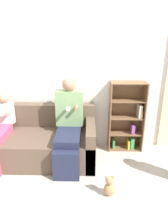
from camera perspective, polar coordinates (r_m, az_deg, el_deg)
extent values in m
plane|color=#BCB2A8|center=(2.98, -8.77, -18.22)|extent=(14.00, 14.00, 0.00)
cube|color=silver|center=(3.42, -6.95, 10.47)|extent=(10.00, 0.06, 2.55)
cube|color=brown|center=(3.27, -12.87, -10.28)|extent=(1.77, 0.74, 0.43)
cube|color=brown|center=(3.58, -11.41, -3.96)|extent=(1.77, 0.17, 0.81)
cube|color=brown|center=(3.13, 1.87, -9.15)|extent=(0.14, 0.74, 0.62)
cube|color=#232842|center=(2.83, -5.13, -15.04)|extent=(0.36, 0.12, 0.43)
cube|color=#232842|center=(2.97, -4.62, -7.21)|extent=(0.36, 0.53, 0.11)
cube|color=#84AD70|center=(3.17, -4.14, 1.17)|extent=(0.43, 0.19, 0.56)
sphere|color=tan|center=(3.06, -4.31, 7.88)|extent=(0.21, 0.21, 0.21)
cylinder|color=tan|center=(3.00, -2.19, 1.27)|extent=(0.05, 0.10, 0.05)
cube|color=white|center=(2.96, -4.51, 0.97)|extent=(0.05, 0.12, 0.02)
cube|color=white|center=(3.49, -21.36, -0.20)|extent=(0.25, 0.11, 0.35)
sphere|color=tan|center=(3.42, -21.91, 3.91)|extent=(0.19, 0.19, 0.19)
cylinder|color=tan|center=(3.36, -21.02, -0.28)|extent=(0.05, 0.10, 0.05)
cube|color=white|center=(3.35, -22.40, -0.57)|extent=(0.05, 0.12, 0.02)
cube|color=brown|center=(3.41, 7.35, -1.40)|extent=(0.02, 0.28, 1.19)
cube|color=brown|center=(3.52, 16.51, -1.44)|extent=(0.02, 0.28, 1.19)
cube|color=brown|center=(3.57, 11.64, -0.67)|extent=(0.58, 0.02, 1.19)
cube|color=brown|center=(3.71, 11.34, -9.92)|extent=(0.54, 0.24, 0.02)
cube|color=brown|center=(3.57, 11.66, -5.82)|extent=(0.54, 0.24, 0.02)
cube|color=brown|center=(3.45, 12.00, -1.43)|extent=(0.54, 0.24, 0.02)
cube|color=brown|center=(3.36, 12.36, 3.25)|extent=(0.54, 0.24, 0.02)
cube|color=brown|center=(3.29, 12.74, 8.15)|extent=(0.54, 0.24, 0.02)
cube|color=beige|center=(3.46, 15.53, 0.40)|extent=(0.05, 0.19, 0.22)
cube|color=#934CA3|center=(3.56, 13.67, -4.57)|extent=(0.05, 0.18, 0.15)
cube|color=orange|center=(3.48, 15.70, -0.31)|extent=(0.06, 0.17, 0.13)
cube|color=gold|center=(3.68, 12.48, -8.75)|extent=(0.03, 0.18, 0.15)
cube|color=#429956|center=(3.64, 8.39, -8.83)|extent=(0.03, 0.14, 0.15)
cube|color=#429956|center=(3.68, 13.44, -8.40)|extent=(0.06, 0.18, 0.20)
ellipsoid|color=tan|center=(2.67, 7.26, -21.06)|extent=(0.14, 0.12, 0.18)
sphere|color=tan|center=(2.58, 7.39, -18.80)|extent=(0.11, 0.11, 0.11)
sphere|color=tan|center=(2.55, 6.54, -18.05)|extent=(0.04, 0.04, 0.04)
sphere|color=tan|center=(2.56, 8.34, -18.01)|extent=(0.04, 0.04, 0.04)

